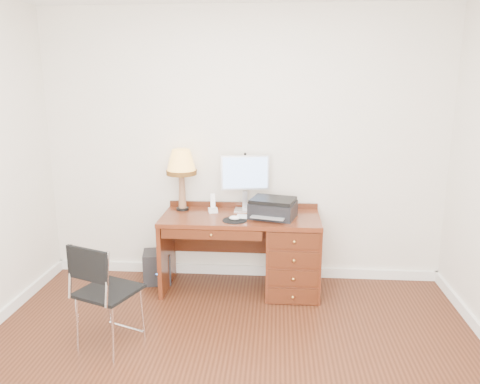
# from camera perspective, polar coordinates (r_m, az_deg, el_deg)

# --- Properties ---
(ground) EXTENTS (4.00, 4.00, 0.00)m
(ground) POSITION_cam_1_polar(r_m,az_deg,el_deg) (3.52, -1.80, -21.44)
(ground) COLOR #36180C
(ground) RESTS_ON ground
(room_shell) EXTENTS (4.00, 4.00, 4.00)m
(room_shell) POSITION_cam_1_polar(r_m,az_deg,el_deg) (4.02, -0.79, -15.69)
(room_shell) COLOR silver
(room_shell) RESTS_ON ground
(desk) EXTENTS (1.50, 0.67, 0.75)m
(desk) POSITION_cam_1_polar(r_m,az_deg,el_deg) (4.55, 4.17, -7.04)
(desk) COLOR #5D2613
(desk) RESTS_ON ground
(monitor) EXTENTS (0.48, 0.19, 0.55)m
(monitor) POSITION_cam_1_polar(r_m,az_deg,el_deg) (4.57, 0.69, 2.00)
(monitor) COLOR silver
(monitor) RESTS_ON desk
(keyboard) EXTENTS (0.41, 0.15, 0.02)m
(keyboard) POSITION_cam_1_polar(r_m,az_deg,el_deg) (4.37, 2.14, -3.12)
(keyboard) COLOR white
(keyboard) RESTS_ON desk
(mouse_pad) EXTENTS (0.23, 0.23, 0.05)m
(mouse_pad) POSITION_cam_1_polar(r_m,az_deg,el_deg) (4.30, -0.65, -3.33)
(mouse_pad) COLOR black
(mouse_pad) RESTS_ON desk
(printer) EXTENTS (0.48, 0.41, 0.18)m
(printer) POSITION_cam_1_polar(r_m,az_deg,el_deg) (4.40, 4.04, -1.94)
(printer) COLOR black
(printer) RESTS_ON desk
(leg_lamp) EXTENTS (0.30, 0.30, 0.60)m
(leg_lamp) POSITION_cam_1_polar(r_m,az_deg,el_deg) (4.59, -7.16, 3.18)
(leg_lamp) COLOR black
(leg_lamp) RESTS_ON desk
(phone) EXTENTS (0.11, 0.11, 0.19)m
(phone) POSITION_cam_1_polar(r_m,az_deg,el_deg) (4.56, -3.33, -1.81)
(phone) COLOR white
(phone) RESTS_ON desk
(pen_cup) EXTENTS (0.08, 0.08, 0.10)m
(pen_cup) POSITION_cam_1_polar(r_m,az_deg,el_deg) (4.51, 5.16, -2.06)
(pen_cup) COLOR black
(pen_cup) RESTS_ON desk
(chair) EXTENTS (0.52, 0.53, 0.86)m
(chair) POSITION_cam_1_polar(r_m,az_deg,el_deg) (3.67, -16.15, -11.00)
(chair) COLOR black
(chair) RESTS_ON ground
(equipment_box) EXTENTS (0.32, 0.32, 0.32)m
(equipment_box) POSITION_cam_1_polar(r_m,az_deg,el_deg) (4.88, -10.03, -8.95)
(equipment_box) COLOR black
(equipment_box) RESTS_ON ground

